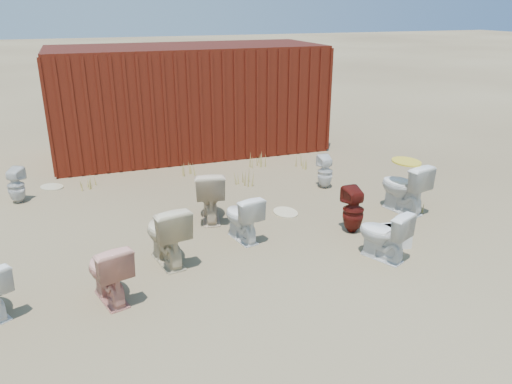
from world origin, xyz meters
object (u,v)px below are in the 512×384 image
object	(u,v)px
toilet_back_beige_right	(166,234)
toilet_back_yellowlid	(404,187)
toilet_front_e	(383,234)
toilet_back_beige_left	(210,195)
toilet_front_c	(242,217)
toilet_front_pink	(108,271)
toilet_front_maroon	(353,210)
toilet_back_a	(16,186)
shipping_container	(189,99)
toilet_back_e	(325,172)
loose_tank	(393,236)

from	to	relation	value
toilet_back_beige_right	toilet_back_yellowlid	size ratio (longest dim) A/B	0.99
toilet_front_e	toilet_back_beige_left	bearing A→B (deg)	-73.75
toilet_front_c	toilet_front_e	bearing A→B (deg)	130.95
toilet_back_beige_left	toilet_front_pink	bearing A→B (deg)	59.51
toilet_front_maroon	toilet_front_e	world-z (taller)	toilet_front_e
toilet_back_a	toilet_front_e	bearing A→B (deg)	170.07
toilet_front_c	shipping_container	bearing A→B (deg)	-106.38
toilet_back_a	toilet_back_e	distance (m)	5.51
toilet_front_e	toilet_back_a	size ratio (longest dim) A/B	1.14
toilet_front_maroon	toilet_back_beige_right	size ratio (longest dim) A/B	0.84
toilet_front_maroon	toilet_back_beige_left	world-z (taller)	toilet_back_beige_left
toilet_front_maroon	toilet_back_beige_right	distance (m)	2.82
toilet_back_a	toilet_back_beige_left	bearing A→B (deg)	177.44
toilet_front_e	toilet_back_yellowlid	xyz separation A→B (m)	(1.25, 1.32, 0.07)
toilet_back_e	toilet_front_e	bearing A→B (deg)	81.30
toilet_front_c	toilet_front_maroon	size ratio (longest dim) A/B	1.01
toilet_back_yellowlid	loose_tank	world-z (taller)	toilet_back_yellowlid
toilet_back_beige_right	toilet_front_pink	bearing A→B (deg)	30.06
toilet_back_a	shipping_container	bearing A→B (deg)	-118.29
toilet_front_c	toilet_back_beige_left	size ratio (longest dim) A/B	0.85
loose_tank	toilet_front_c	bearing A→B (deg)	160.84
toilet_front_c	toilet_front_e	xyz separation A→B (m)	(1.60, -1.20, 0.00)
toilet_back_a	toilet_front_pink	bearing A→B (deg)	137.96
toilet_front_e	toilet_back_beige_right	xyz separation A→B (m)	(-2.77, 0.87, 0.07)
toilet_back_a	toilet_back_yellowlid	bearing A→B (deg)	-174.05
toilet_back_beige_left	toilet_front_maroon	bearing A→B (deg)	159.86
toilet_front_e	toilet_back_a	bearing A→B (deg)	-64.49
toilet_back_beige_left	toilet_back_beige_right	size ratio (longest dim) A/B	0.99
toilet_front_e	toilet_front_maroon	bearing A→B (deg)	-119.12
toilet_front_c	toilet_back_beige_right	xyz separation A→B (m)	(-1.16, -0.33, 0.07)
toilet_back_yellowlid	toilet_back_e	distance (m)	1.63
toilet_back_a	loose_tank	xyz separation A→B (m)	(5.17, -3.69, -0.14)
toilet_front_pink	toilet_back_yellowlid	xyz separation A→B (m)	(4.81, 1.12, 0.05)
toilet_back_beige_left	toilet_back_beige_right	world-z (taller)	toilet_back_beige_right
toilet_back_yellowlid	toilet_back_beige_left	bearing A→B (deg)	-28.35
shipping_container	toilet_back_a	size ratio (longest dim) A/B	9.51
toilet_front_pink	loose_tank	bearing A→B (deg)	164.78
toilet_back_a	toilet_back_beige_left	xyz separation A→B (m)	(2.98, -1.83, 0.10)
toilet_front_c	toilet_front_e	world-z (taller)	toilet_front_e
shipping_container	toilet_back_beige_left	bearing A→B (deg)	-98.51
toilet_back_beige_left	loose_tank	xyz separation A→B (m)	(2.19, -1.85, -0.25)
toilet_back_beige_right	toilet_front_e	bearing A→B (deg)	152.04
toilet_front_pink	toilet_front_e	distance (m)	3.57
toilet_front_maroon	shipping_container	bearing A→B (deg)	-77.49
toilet_front_pink	toilet_front_maroon	world-z (taller)	toilet_front_pink
toilet_back_a	toilet_back_beige_right	size ratio (longest dim) A/B	0.75
toilet_front_c	loose_tank	distance (m)	2.17
toilet_back_beige_left	toilet_back_e	world-z (taller)	toilet_back_beige_left
toilet_front_c	toilet_back_e	xyz separation A→B (m)	(2.16, 1.59, -0.04)
toilet_back_a	toilet_back_yellowlid	distance (m)	6.61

